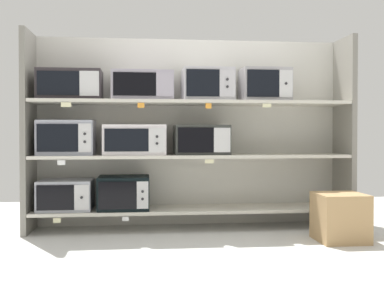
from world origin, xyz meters
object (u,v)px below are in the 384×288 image
microwave_1 (124,193)px  microwave_4 (201,140)px  microwave_5 (70,85)px  microwave_3 (135,140)px  microwave_8 (265,85)px  microwave_6 (142,86)px  microwave_7 (207,85)px  shipping_carton (340,217)px  microwave_0 (66,195)px  microwave_2 (67,138)px

microwave_1 → microwave_4: 0.88m
microwave_1 → microwave_5: bearing=180.0°
microwave_1 → microwave_4: size_ratio=0.92×
microwave_3 → microwave_8: size_ratio=1.26×
microwave_6 → microwave_4: bearing=-0.0°
microwave_7 → shipping_carton: (1.04, -0.66, -1.17)m
microwave_3 → shipping_carton: 1.96m
microwave_1 → microwave_7: (0.79, 0.00, 1.02)m
microwave_0 → microwave_1: 0.53m
microwave_3 → microwave_8: microwave_8 is taller
shipping_carton → microwave_7: bearing=147.5°
microwave_7 → shipping_carton: bearing=-32.5°
microwave_3 → microwave_8: (1.25, -0.00, 0.53)m
microwave_8 → microwave_7: bearing=-180.0°
shipping_carton → microwave_3: bearing=159.0°
microwave_1 → microwave_6: 1.01m
microwave_2 → microwave_5: bearing=0.2°
microwave_0 → microwave_6: 1.24m
microwave_0 → microwave_4: (1.26, 0.00, 0.51)m
microwave_7 → microwave_2: bearing=180.0°
microwave_1 → microwave_2: (-0.52, 0.00, 0.52)m
microwave_0 → microwave_4: bearing=0.0°
microwave_7 → microwave_4: bearing=180.0°
microwave_6 → shipping_carton: bearing=-21.8°
microwave_5 → microwave_6: microwave_5 is taller
microwave_4 → microwave_8: (0.62, 0.00, 0.53)m
microwave_6 → shipping_carton: 2.12m
microwave_5 → shipping_carton: (2.31, -0.66, -1.15)m
microwave_6 → shipping_carton: (1.65, -0.66, -1.15)m
microwave_2 → microwave_3: bearing=0.0°
microwave_4 → microwave_8: bearing=0.0°
microwave_5 → microwave_8: bearing=-0.0°
microwave_2 → shipping_carton: 2.53m
microwave_0 → microwave_5: microwave_5 is taller
microwave_1 → microwave_5: (-0.49, 0.00, 1.00)m
microwave_5 → microwave_7: 1.28m
microwave_7 → microwave_1: bearing=-180.0°
microwave_5 → shipping_carton: size_ratio=1.43×
microwave_3 → microwave_4: size_ratio=1.12×
microwave_3 → microwave_2: bearing=-180.0°
microwave_7 → microwave_5: bearing=180.0°
microwave_7 → microwave_8: bearing=0.0°
microwave_1 → shipping_carton: size_ratio=1.18×
microwave_2 → microwave_5: (0.03, 0.00, 0.49)m
microwave_5 → microwave_8: size_ratio=1.26×
microwave_5 → microwave_7: size_ratio=1.21×
microwave_0 → microwave_5: 1.02m
microwave_2 → shipping_carton: bearing=-15.7°
microwave_3 → microwave_6: microwave_6 is taller
microwave_0 → microwave_4: microwave_4 is taller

